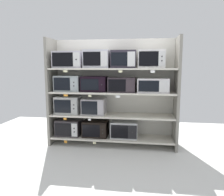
% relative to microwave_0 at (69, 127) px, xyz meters
% --- Properties ---
extents(ground, '(6.35, 6.00, 0.02)m').
position_rel_microwave_0_xyz_m(ground, '(0.88, -1.00, -0.33)').
color(ground, silver).
extents(back_panel, '(2.55, 0.04, 2.07)m').
position_rel_microwave_0_xyz_m(back_panel, '(0.88, 0.28, 0.71)').
color(back_panel, beige).
rests_on(back_panel, ground).
extents(upright_left, '(0.05, 0.51, 2.07)m').
position_rel_microwave_0_xyz_m(upright_left, '(-0.33, 0.00, 0.71)').
color(upright_left, gray).
rests_on(upright_left, ground).
extents(upright_right, '(0.05, 0.51, 2.07)m').
position_rel_microwave_0_xyz_m(upright_right, '(2.08, 0.00, 0.71)').
color(upright_right, gray).
rests_on(upright_right, ground).
extents(shelf_0, '(2.35, 0.51, 0.03)m').
position_rel_microwave_0_xyz_m(shelf_0, '(0.88, 0.00, -0.18)').
color(shelf_0, beige).
rests_on(shelf_0, ground).
extents(microwave_0, '(0.48, 0.40, 0.32)m').
position_rel_microwave_0_xyz_m(microwave_0, '(0.00, 0.00, 0.00)').
color(microwave_0, '#302B2F').
rests_on(microwave_0, shelf_0).
extents(microwave_1, '(0.48, 0.38, 0.31)m').
position_rel_microwave_0_xyz_m(microwave_1, '(0.55, 0.00, -0.01)').
color(microwave_1, black).
rests_on(microwave_1, shelf_0).
extents(microwave_2, '(0.52, 0.36, 0.32)m').
position_rel_microwave_0_xyz_m(microwave_2, '(1.12, 0.00, -0.00)').
color(microwave_2, '#B6B7BA').
rests_on(microwave_2, shelf_0).
extents(price_tag_0, '(0.06, 0.00, 0.05)m').
position_rel_microwave_0_xyz_m(price_tag_0, '(0.02, -0.25, -0.22)').
color(price_tag_0, orange).
extents(price_tag_1, '(0.06, 0.00, 0.04)m').
position_rel_microwave_0_xyz_m(price_tag_1, '(0.58, -0.25, -0.22)').
color(price_tag_1, beige).
extents(shelf_1, '(2.35, 0.51, 0.03)m').
position_rel_microwave_0_xyz_m(shelf_1, '(0.88, 0.00, 0.27)').
color(shelf_1, beige).
extents(microwave_3, '(0.48, 0.38, 0.34)m').
position_rel_microwave_0_xyz_m(microwave_3, '(0.00, 0.00, 0.46)').
color(microwave_3, '#A4A6A4').
rests_on(microwave_3, shelf_1).
extents(microwave_4, '(0.44, 0.36, 0.31)m').
position_rel_microwave_0_xyz_m(microwave_4, '(0.52, -0.00, 0.44)').
color(microwave_4, '#9F9BA0').
rests_on(microwave_4, shelf_1).
extents(price_tag_2, '(0.06, 0.00, 0.04)m').
position_rel_microwave_0_xyz_m(price_tag_2, '(0.02, -0.25, 0.23)').
color(price_tag_2, orange).
extents(price_tag_3, '(0.05, 0.00, 0.04)m').
position_rel_microwave_0_xyz_m(price_tag_3, '(0.49, -0.25, 0.23)').
color(price_tag_3, white).
extents(shelf_2, '(2.35, 0.51, 0.03)m').
position_rel_microwave_0_xyz_m(shelf_2, '(0.88, 0.00, 0.72)').
color(shelf_2, beige).
extents(microwave_5, '(0.50, 0.34, 0.30)m').
position_rel_microwave_0_xyz_m(microwave_5, '(0.01, -0.00, 0.88)').
color(microwave_5, '#9CA6AA').
rests_on(microwave_5, shelf_2).
extents(microwave_6, '(0.48, 0.37, 0.29)m').
position_rel_microwave_0_xyz_m(microwave_6, '(0.54, 0.00, 0.88)').
color(microwave_6, black).
rests_on(microwave_6, shelf_2).
extents(microwave_7, '(0.50, 0.40, 0.27)m').
position_rel_microwave_0_xyz_m(microwave_7, '(1.07, 0.00, 0.87)').
color(microwave_7, '#32292F').
rests_on(microwave_7, shelf_2).
extents(microwave_8, '(0.57, 0.38, 0.26)m').
position_rel_microwave_0_xyz_m(microwave_8, '(1.65, 0.00, 0.86)').
color(microwave_8, silver).
rests_on(microwave_8, shelf_2).
extents(price_tag_4, '(0.08, 0.00, 0.04)m').
position_rel_microwave_0_xyz_m(price_tag_4, '(0.04, -0.25, 0.68)').
color(price_tag_4, orange).
extents(price_tag_5, '(0.06, 0.00, 0.04)m').
position_rel_microwave_0_xyz_m(price_tag_5, '(0.50, -0.25, 0.68)').
color(price_tag_5, beige).
extents(price_tag_6, '(0.08, 0.00, 0.05)m').
position_rel_microwave_0_xyz_m(price_tag_6, '(1.02, -0.25, 0.68)').
color(price_tag_6, white).
extents(shelf_3, '(2.35, 0.51, 0.03)m').
position_rel_microwave_0_xyz_m(shelf_3, '(0.88, 0.00, 1.17)').
color(shelf_3, beige).
extents(microwave_9, '(0.56, 0.42, 0.32)m').
position_rel_microwave_0_xyz_m(microwave_9, '(0.04, -0.00, 1.34)').
color(microwave_9, '#B5B1BE').
rests_on(microwave_9, shelf_3).
extents(microwave_10, '(0.47, 0.42, 0.34)m').
position_rel_microwave_0_xyz_m(microwave_10, '(0.60, 0.00, 1.35)').
color(microwave_10, '#B6B6C2').
rests_on(microwave_10, shelf_3).
extents(microwave_11, '(0.45, 0.39, 0.32)m').
position_rel_microwave_0_xyz_m(microwave_11, '(1.10, 0.00, 1.34)').
color(microwave_11, '#2C2733').
rests_on(microwave_11, shelf_3).
extents(microwave_12, '(0.48, 0.34, 0.33)m').
position_rel_microwave_0_xyz_m(microwave_12, '(1.61, 0.00, 1.35)').
color(microwave_12, silver).
rests_on(microwave_12, shelf_3).
extents(price_tag_7, '(0.08, 0.00, 0.04)m').
position_rel_microwave_0_xyz_m(price_tag_7, '(0.05, -0.25, 1.13)').
color(price_tag_7, beige).
extents(price_tag_8, '(0.07, 0.00, 0.04)m').
position_rel_microwave_0_xyz_m(price_tag_8, '(1.06, -0.25, 1.12)').
color(price_tag_8, beige).
extents(price_tag_9, '(0.08, 0.00, 0.04)m').
position_rel_microwave_0_xyz_m(price_tag_9, '(1.63, -0.25, 1.12)').
color(price_tag_9, white).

